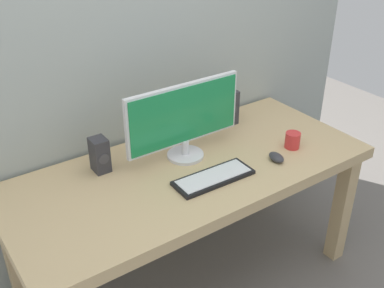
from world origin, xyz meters
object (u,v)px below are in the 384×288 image
(keyboard_primary, at_px, (213,177))
(coffee_mug, at_px, (293,140))
(speaker_right, at_px, (229,108))
(desk, at_px, (190,183))
(mouse, at_px, (276,157))
(speaker_left, at_px, (100,155))
(monitor, at_px, (184,118))

(keyboard_primary, height_order, coffee_mug, coffee_mug)
(speaker_right, bearing_deg, coffee_mug, -76.17)
(desk, relative_size, mouse, 18.56)
(speaker_left, bearing_deg, coffee_mug, -21.88)
(keyboard_primary, bearing_deg, desk, 100.17)
(mouse, height_order, speaker_right, speaker_right)
(speaker_right, bearing_deg, speaker_left, -177.29)
(speaker_right, height_order, coffee_mug, speaker_right)
(keyboard_primary, bearing_deg, coffee_mug, 0.60)
(speaker_left, relative_size, coffee_mug, 2.03)
(keyboard_primary, relative_size, mouse, 4.03)
(monitor, relative_size, mouse, 6.49)
(mouse, bearing_deg, speaker_left, 160.15)
(speaker_right, distance_m, speaker_left, 0.79)
(monitor, bearing_deg, desk, -109.32)
(desk, xyz_separation_m, mouse, (0.37, -0.19, 0.11))
(speaker_left, xyz_separation_m, coffee_mug, (0.88, -0.35, -0.04))
(speaker_right, height_order, speaker_left, speaker_right)
(speaker_right, bearing_deg, mouse, -97.56)
(keyboard_primary, xyz_separation_m, mouse, (0.35, -0.04, 0.01))
(desk, relative_size, speaker_left, 10.55)
(desk, bearing_deg, keyboard_primary, -79.83)
(desk, relative_size, keyboard_primary, 4.60)
(monitor, xyz_separation_m, speaker_right, (0.40, 0.15, -0.11))
(desk, height_order, coffee_mug, coffee_mug)
(mouse, xyz_separation_m, speaker_left, (-0.73, 0.40, 0.07))
(keyboard_primary, distance_m, speaker_left, 0.53)
(desk, xyz_separation_m, monitor, (0.04, 0.10, 0.30))
(desk, distance_m, speaker_right, 0.53)
(monitor, bearing_deg, mouse, -40.64)
(desk, xyz_separation_m, speaker_right, (0.43, 0.25, 0.19))
(monitor, xyz_separation_m, speaker_left, (-0.39, 0.11, -0.12))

